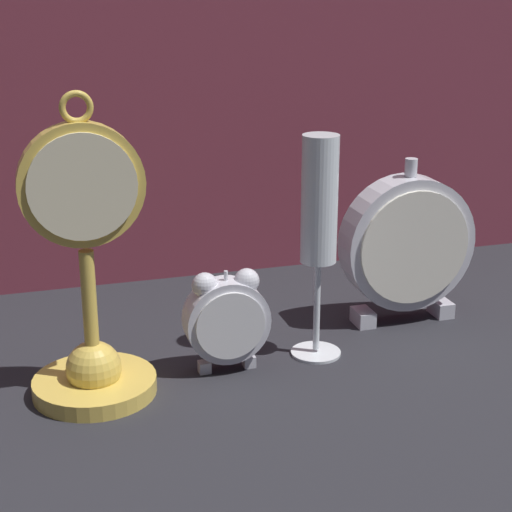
{
  "coord_description": "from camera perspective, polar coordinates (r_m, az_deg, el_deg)",
  "views": [
    {
      "loc": [
        -0.25,
        -0.73,
        0.39
      ],
      "look_at": [
        0.0,
        0.08,
        0.1
      ],
      "focal_mm": 60.0,
      "sensor_mm": 36.0,
      "label": 1
    }
  ],
  "objects": [
    {
      "name": "ground_plane",
      "position": [
        0.87,
        1.55,
        -8.13
      ],
      "size": [
        4.0,
        4.0,
        0.0
      ],
      "primitive_type": "plane",
      "color": "#232328"
    },
    {
      "name": "mantel_clock_silver",
      "position": [
        0.98,
        10.04,
        0.78
      ],
      "size": [
        0.15,
        0.04,
        0.19
      ],
      "color": "silver",
      "rests_on": "ground_plane"
    },
    {
      "name": "alarm_clock_twin_bell",
      "position": [
        0.86,
        -1.97,
        -4.04
      ],
      "size": [
        0.09,
        0.03,
        0.11
      ],
      "color": "silver",
      "rests_on": "ground_plane"
    },
    {
      "name": "pocket_watch_on_stand",
      "position": [
        0.81,
        -11.05,
        -2.95
      ],
      "size": [
        0.12,
        0.12,
        0.29
      ],
      "color": "gold",
      "rests_on": "ground_plane"
    },
    {
      "name": "champagne_flute",
      "position": [
        0.87,
        4.23,
        2.59
      ],
      "size": [
        0.05,
        0.05,
        0.24
      ],
      "color": "silver",
      "rests_on": "ground_plane"
    }
  ]
}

